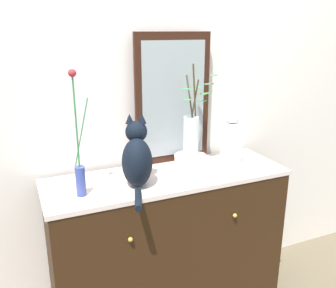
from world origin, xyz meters
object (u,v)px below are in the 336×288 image
(vase_glass_clear, at_px, (192,132))
(sideboard, at_px, (168,247))
(jar_lidded_porcelain, at_px, (231,140))
(vase_slim_green, at_px, (80,165))
(bowl_porcelain, at_px, (190,161))
(mirror_leaning, at_px, (173,99))
(cat_sitting, at_px, (137,158))

(vase_glass_clear, bearing_deg, sideboard, -157.59)
(sideboard, bearing_deg, jar_lidded_porcelain, 3.00)
(vase_slim_green, xyz_separation_m, bowl_porcelain, (0.66, 0.15, -0.12))
(vase_glass_clear, bearing_deg, mirror_leaning, 115.42)
(jar_lidded_porcelain, bearing_deg, mirror_leaning, 149.11)
(bowl_porcelain, distance_m, vase_glass_clear, 0.17)
(vase_glass_clear, bearing_deg, bowl_porcelain, 147.01)
(vase_slim_green, bearing_deg, cat_sitting, 1.82)
(bowl_porcelain, bearing_deg, vase_slim_green, -167.53)
(cat_sitting, bearing_deg, bowl_porcelain, 20.19)
(vase_slim_green, height_order, jar_lidded_porcelain, vase_slim_green)
(sideboard, bearing_deg, vase_glass_clear, 22.41)
(vase_slim_green, height_order, vase_glass_clear, vase_slim_green)
(vase_glass_clear, relative_size, jar_lidded_porcelain, 1.65)
(sideboard, bearing_deg, bowl_porcelain, 23.26)
(sideboard, relative_size, mirror_leaning, 1.78)
(bowl_porcelain, bearing_deg, vase_glass_clear, -32.99)
(vase_glass_clear, bearing_deg, vase_slim_green, -167.73)
(cat_sitting, distance_m, bowl_porcelain, 0.42)
(bowl_porcelain, bearing_deg, sideboard, -156.74)
(sideboard, height_order, bowl_porcelain, bowl_porcelain)
(cat_sitting, bearing_deg, jar_lidded_porcelain, 7.73)
(mirror_leaning, xyz_separation_m, bowl_porcelain, (0.06, -0.13, -0.35))
(vase_slim_green, relative_size, bowl_porcelain, 3.20)
(bowl_porcelain, xyz_separation_m, vase_glass_clear, (0.00, -0.00, 0.17))
(bowl_porcelain, relative_size, vase_glass_clear, 0.36)
(mirror_leaning, height_order, bowl_porcelain, mirror_leaning)
(sideboard, bearing_deg, cat_sitting, -162.66)
(vase_slim_green, distance_m, vase_glass_clear, 0.68)
(vase_slim_green, bearing_deg, jar_lidded_porcelain, 5.85)
(vase_slim_green, distance_m, jar_lidded_porcelain, 0.91)
(vase_slim_green, bearing_deg, bowl_porcelain, 12.47)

